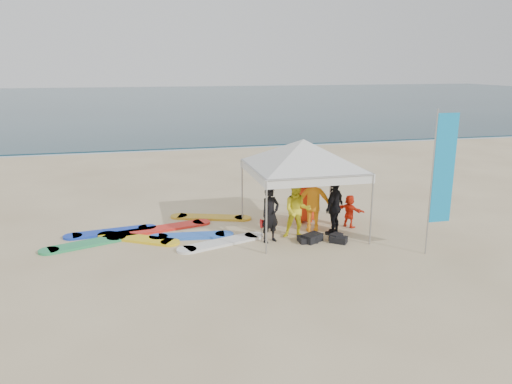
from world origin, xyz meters
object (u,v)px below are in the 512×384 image
at_px(feather_flag, 442,170).
at_px(person_black_a, 270,214).
at_px(person_yellow, 297,210).
at_px(canopy_tent, 304,140).
at_px(marker_pennant, 266,224).
at_px(person_black_b, 334,207).
at_px(person_orange_b, 305,194).
at_px(person_orange_a, 313,200).
at_px(person_seated, 349,211).
at_px(surfboard_spread, 162,233).

bearing_deg(feather_flag, person_black_a, 154.97).
height_order(person_yellow, canopy_tent, canopy_tent).
distance_m(person_black_a, marker_pennant, 0.35).
xyz_separation_m(person_yellow, person_black_b, (1.14, -0.01, 0.02)).
bearing_deg(person_black_b, person_orange_b, -114.67).
bearing_deg(person_orange_a, person_seated, -162.82).
bearing_deg(person_orange_a, canopy_tent, 14.89).
bearing_deg(marker_pennant, person_orange_b, 40.30).
distance_m(canopy_tent, surfboard_spread, 4.96).
height_order(person_black_b, surfboard_spread, person_black_b).
bearing_deg(person_seated, person_black_a, 72.78).
height_order(person_black_a, canopy_tent, canopy_tent).
bearing_deg(surfboard_spread, person_yellow, -17.19).
relative_size(person_black_a, canopy_tent, 0.38).
height_order(person_orange_a, feather_flag, feather_flag).
bearing_deg(person_black_b, person_seated, 173.78).
height_order(person_seated, surfboard_spread, person_seated).
distance_m(person_black_a, person_black_b, 1.98).
xyz_separation_m(person_orange_b, canopy_tent, (-0.39, -0.91, 1.87)).
bearing_deg(person_seated, surfboard_spread, 52.01).
distance_m(person_yellow, person_seated, 1.96).
distance_m(person_black_a, person_seated, 2.80).
bearing_deg(person_yellow, feather_flag, -18.69).
bearing_deg(canopy_tent, person_black_b, -29.29).
relative_size(canopy_tent, surfboard_spread, 0.72).
xyz_separation_m(person_black_b, person_seated, (0.73, 0.53, -0.33)).
bearing_deg(person_orange_a, person_orange_b, -79.06).
distance_m(person_seated, canopy_tent, 2.74).
xyz_separation_m(person_black_b, surfboard_spread, (-4.91, 1.17, -0.80)).
bearing_deg(person_orange_b, person_orange_a, 85.70).
distance_m(person_yellow, feather_flag, 4.04).
bearing_deg(person_yellow, person_orange_b, 76.82).
bearing_deg(canopy_tent, surfboard_spread, 170.14).
height_order(person_black_b, marker_pennant, person_black_b).
relative_size(marker_pennant, surfboard_spread, 0.11).
height_order(person_black_a, person_black_b, person_black_b).
relative_size(person_orange_b, canopy_tent, 0.43).
distance_m(person_black_b, feather_flag, 3.21).
bearing_deg(person_orange_a, person_black_b, 150.56).
bearing_deg(person_black_b, person_yellow, -42.67).
xyz_separation_m(person_orange_a, marker_pennant, (-1.58, -0.48, -0.47)).
bearing_deg(person_yellow, canopy_tent, 70.19).
xyz_separation_m(person_orange_a, canopy_tent, (-0.34, -0.00, 1.80)).
bearing_deg(person_seated, person_yellow, 74.21).
bearing_deg(person_black_a, surfboard_spread, 132.43).
bearing_deg(person_orange_a, surfboard_spread, 5.24).
relative_size(person_seated, surfboard_spread, 0.17).
bearing_deg(person_yellow, person_seated, 29.64).
height_order(canopy_tent, feather_flag, feather_flag).
bearing_deg(person_black_b, person_orange_a, -86.08).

